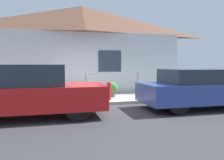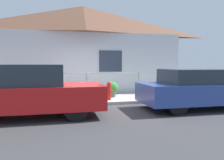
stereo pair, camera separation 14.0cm
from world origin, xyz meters
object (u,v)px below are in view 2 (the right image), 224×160
object	(u,v)px
car_left	(25,91)
car_right	(201,89)
potted_plant_near_hydrant	(112,89)
fire_hydrant	(109,90)

from	to	relation	value
car_left	car_right	bearing A→B (deg)	-0.30
potted_plant_near_hydrant	car_right	bearing A→B (deg)	-44.63
car_left	fire_hydrant	world-z (taller)	car_left
car_left	car_right	xyz separation A→B (m)	(5.58, 0.00, -0.07)
fire_hydrant	potted_plant_near_hydrant	world-z (taller)	fire_hydrant
car_left	potted_plant_near_hydrant	bearing A→B (deg)	38.74
car_left	potted_plant_near_hydrant	xyz separation A→B (m)	(3.06, 2.48, -0.28)
car_left	car_right	world-z (taller)	car_left
fire_hydrant	potted_plant_near_hydrant	bearing A→B (deg)	68.61
fire_hydrant	car_right	bearing A→B (deg)	-32.16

